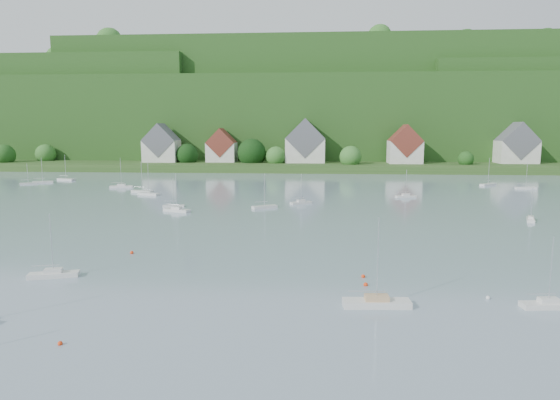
% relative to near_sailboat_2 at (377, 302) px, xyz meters
% --- Properties ---
extents(far_shore_strip, '(600.00, 60.00, 3.00)m').
position_rel_near_sailboat_2_xyz_m(far_shore_strip, '(-15.37, 168.35, 1.04)').
color(far_shore_strip, '#294C1C').
rests_on(far_shore_strip, ground).
extents(forested_ridge, '(620.00, 181.22, 69.89)m').
position_rel_near_sailboat_2_xyz_m(forested_ridge, '(-14.98, 236.91, 22.43)').
color(forested_ridge, '#183D13').
rests_on(forested_ridge, ground).
extents(village_building_0, '(14.00, 10.40, 16.00)m').
position_rel_near_sailboat_2_xyz_m(village_building_0, '(-70.37, 155.35, 9.05)').
color(village_building_0, beige).
rests_on(village_building_0, far_shore_strip).
extents(village_building_1, '(12.00, 9.36, 14.00)m').
position_rel_near_sailboat_2_xyz_m(village_building_1, '(-45.37, 157.35, 8.29)').
color(village_building_1, beige).
rests_on(village_building_1, far_shore_strip).
extents(village_building_2, '(16.00, 11.44, 18.00)m').
position_rel_near_sailboat_2_xyz_m(village_building_2, '(-10.37, 156.35, 9.81)').
color(village_building_2, beige).
rests_on(village_building_2, far_shore_strip).
extents(village_building_3, '(13.00, 10.40, 15.50)m').
position_rel_near_sailboat_2_xyz_m(village_building_3, '(29.63, 154.35, 8.97)').
color(village_building_3, beige).
rests_on(village_building_3, far_shore_strip).
extents(village_building_4, '(15.00, 10.40, 16.50)m').
position_rel_near_sailboat_2_xyz_m(village_building_4, '(74.63, 158.35, 9.13)').
color(village_building_4, beige).
rests_on(village_building_4, far_shore_strip).
extents(near_sailboat_2, '(6.69, 2.24, 8.89)m').
position_rel_near_sailboat_2_xyz_m(near_sailboat_2, '(0.00, 0.00, 0.00)').
color(near_sailboat_2, silver).
rests_on(near_sailboat_2, ground).
extents(near_sailboat_3, '(5.36, 2.02, 7.06)m').
position_rel_near_sailboat_2_xyz_m(near_sailboat_3, '(16.60, 0.85, -0.05)').
color(near_sailboat_3, silver).
rests_on(near_sailboat_3, ground).
extents(near_sailboat_6, '(5.79, 3.01, 7.53)m').
position_rel_near_sailboat_2_xyz_m(near_sailboat_6, '(-36.55, 6.90, -0.04)').
color(near_sailboat_6, silver).
rests_on(near_sailboat_6, ground).
extents(mooring_buoy_0, '(0.40, 0.40, 0.40)m').
position_rel_near_sailboat_2_xyz_m(mooring_buoy_0, '(-26.52, -10.48, -0.46)').
color(mooring_buoy_0, '#F23A10').
rests_on(mooring_buoy_0, ground).
extents(mooring_buoy_1, '(0.45, 0.45, 0.45)m').
position_rel_near_sailboat_2_xyz_m(mooring_buoy_1, '(11.62, 2.95, -0.46)').
color(mooring_buoy_1, silver).
rests_on(mooring_buoy_1, ground).
extents(mooring_buoy_2, '(0.49, 0.49, 0.49)m').
position_rel_near_sailboat_2_xyz_m(mooring_buoy_2, '(-0.42, 6.34, -0.46)').
color(mooring_buoy_2, '#F23A10').
rests_on(mooring_buoy_2, ground).
extents(mooring_buoy_3, '(0.47, 0.47, 0.47)m').
position_rel_near_sailboat_2_xyz_m(mooring_buoy_3, '(-0.40, 9.40, -0.46)').
color(mooring_buoy_3, '#F23A10').
rests_on(mooring_buoy_3, ground).
extents(mooring_buoy_5, '(0.49, 0.49, 0.49)m').
position_rel_near_sailboat_2_xyz_m(mooring_buoy_5, '(-31.45, 18.13, -0.46)').
color(mooring_buoy_5, '#F23A10').
rests_on(mooring_buoy_5, ground).
extents(far_sailboat_cluster, '(191.74, 66.45, 8.71)m').
position_rel_near_sailboat_2_xyz_m(far_sailboat_cluster, '(-17.44, 83.14, -0.08)').
color(far_sailboat_cluster, silver).
rests_on(far_sailboat_cluster, ground).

